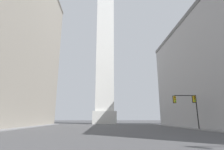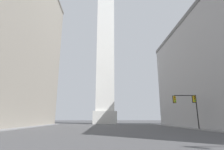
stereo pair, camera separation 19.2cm
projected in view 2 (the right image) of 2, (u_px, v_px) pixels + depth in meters
obelisk at (105, 42)px, 69.69m from camera, size 8.23×8.23×65.35m
traffic_light_mid_right at (189, 103)px, 30.32m from camera, size 4.24×0.51×5.87m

